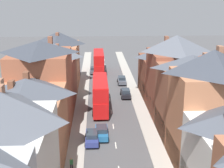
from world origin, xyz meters
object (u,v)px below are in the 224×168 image
car_near_silver (94,70)px  double_decker_bus_lead (100,94)px  double_decker_bus_mid_street (99,62)px  car_parked_left_a (102,132)px  car_far_grey (122,80)px  car_mid_white (126,93)px  car_parked_right_a (92,137)px  car_mid_black (99,81)px  pedestrian_mid_left (71,164)px

car_near_silver → double_decker_bus_lead: bearing=-87.0°
double_decker_bus_mid_street → double_decker_bus_lead: bearing=-90.0°
car_parked_left_a → car_far_grey: size_ratio=0.98×
double_decker_bus_lead → car_parked_left_a: size_ratio=2.55×
car_mid_white → car_far_grey: bearing=90.0°
car_near_silver → double_decker_bus_mid_street: bearing=14.2°
car_parked_right_a → car_mid_black: 27.27m
car_far_grey → car_mid_black: bearing=-176.3°
double_decker_bus_lead → car_far_grey: size_ratio=2.50×
car_parked_right_a → pedestrian_mid_left: size_ratio=2.77×
double_decker_bus_mid_street → car_mid_black: 10.29m
car_parked_left_a → car_mid_black: size_ratio=1.02×
car_mid_black → car_mid_white: car_mid_black is taller
double_decker_bus_lead → car_mid_white: 8.29m
double_decker_bus_lead → car_mid_black: 15.24m
double_decker_bus_mid_street → car_near_silver: bearing=-165.8°
car_far_grey → car_parked_left_a: bearing=-100.6°
double_decker_bus_lead → car_near_silver: double_decker_bus_lead is taller
car_far_grey → pedestrian_mid_left: 35.56m
car_parked_right_a → car_far_grey: (6.20, 27.55, 0.02)m
car_mid_black → car_far_grey: car_far_grey is taller
car_near_silver → car_mid_black: car_mid_black is taller
double_decker_bus_mid_street → car_far_grey: 11.12m
double_decker_bus_mid_street → car_parked_right_a: bearing=-92.0°
double_decker_bus_lead → car_parked_left_a: double_decker_bus_lead is taller
double_decker_bus_lead → car_far_grey: 16.31m
car_parked_left_a → car_far_grey: car_parked_left_a is taller
car_near_silver → car_parked_left_a: (1.30, -35.57, 0.03)m
double_decker_bus_mid_street → car_mid_white: 19.56m
car_parked_right_a → double_decker_bus_mid_street: bearing=88.0°
car_near_silver → car_parked_left_a: 35.59m
car_far_grey → pedestrian_mid_left: bearing=-103.7°
car_mid_white → double_decker_bus_mid_street: bearing=104.6°
double_decker_bus_mid_street → car_far_grey: (4.91, -9.78, -1.98)m
car_parked_left_a → double_decker_bus_mid_street: bearing=90.0°
double_decker_bus_mid_street → car_near_silver: double_decker_bus_mid_street is taller
car_parked_left_a → car_parked_right_a: car_parked_left_a is taller
car_mid_black → car_mid_white: 10.01m
car_parked_left_a → car_mid_white: size_ratio=0.99×
car_far_grey → pedestrian_mid_left: (-8.39, -34.55, 0.20)m
car_parked_left_a → car_mid_black: 25.80m
double_decker_bus_lead → double_decker_bus_mid_street: 25.21m
double_decker_bus_lead → car_parked_right_a: (-1.29, -12.12, -2.00)m
car_near_silver → car_parked_right_a: car_parked_right_a is taller
car_parked_right_a → car_mid_black: size_ratio=1.07×
car_mid_black → double_decker_bus_lead: bearing=-90.0°
car_parked_right_a → car_far_grey: bearing=77.3°
car_parked_left_a → car_far_grey: (4.90, 26.11, -0.00)m
car_parked_left_a → car_mid_white: 17.76m
double_decker_bus_mid_street → pedestrian_mid_left: size_ratio=6.71×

